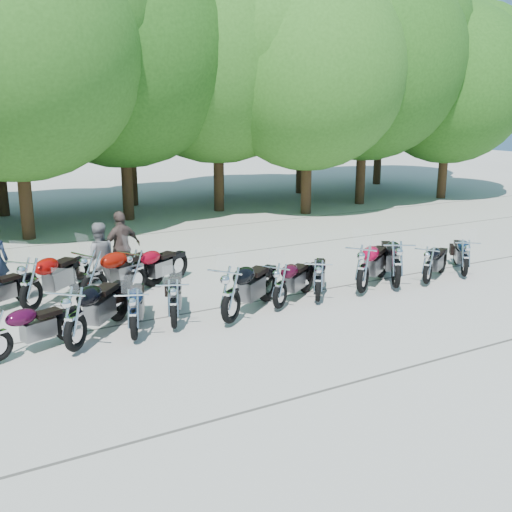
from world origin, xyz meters
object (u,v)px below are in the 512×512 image
motorcycle_9 (428,264)px  motorcycle_12 (30,283)px  motorcycle_8 (397,263)px  rider_2 (122,247)px  motorcycle_4 (231,293)px  rider_1 (99,258)px  motorcycle_14 (136,270)px  motorcycle_10 (465,257)px  motorcycle_6 (318,280)px  motorcycle_13 (93,275)px  motorcycle_1 (74,317)px  motorcycle_7 (363,268)px  motorcycle_5 (280,285)px  motorcycle_2 (134,313)px  motorcycle_3 (173,303)px

motorcycle_9 → motorcycle_12: bearing=43.1°
motorcycle_8 → rider_2: (-5.70, 3.97, 0.23)m
motorcycle_4 → rider_1: (-1.78, 3.62, 0.16)m
motorcycle_14 → rider_1: (-0.73, 0.61, 0.25)m
motorcycle_4 → motorcycle_12: (-3.50, 2.79, -0.00)m
motorcycle_8 → motorcycle_12: (-8.18, 2.55, 0.01)m
motorcycle_8 → motorcycle_10: size_ratio=1.19×
rider_1 → motorcycle_14: bearing=149.5°
motorcycle_6 → motorcycle_14: bearing=-1.5°
motorcycle_13 → rider_1: bearing=-46.4°
rider_2 → motorcycle_9: bearing=130.3°
motorcycle_1 → motorcycle_7: motorcycle_1 is taller
motorcycle_14 → motorcycle_10: bearing=-139.4°
motorcycle_5 → motorcycle_13: size_ratio=0.84×
motorcycle_9 → rider_1: bearing=34.1°
motorcycle_2 → motorcycle_8: (6.72, 0.14, 0.11)m
motorcycle_5 → motorcycle_3: bearing=56.0°
rider_1 → rider_2: rider_2 is taller
motorcycle_9 → motorcycle_10: bearing=-119.4°
motorcycle_4 → motorcycle_7: motorcycle_4 is taller
motorcycle_3 → motorcycle_14: 2.69m
motorcycle_10 → rider_2: rider_2 is taller
motorcycle_10 → rider_2: 8.99m
motorcycle_13 → motorcycle_10: bearing=-130.0°
motorcycle_1 → motorcycle_8: bearing=-137.8°
motorcycle_2 → motorcycle_12: 3.06m
motorcycle_6 → rider_2: (-3.43, 3.89, 0.36)m
rider_1 → motorcycle_9: bearing=164.5°
motorcycle_3 → motorcycle_5: bearing=-156.9°
motorcycle_3 → motorcycle_9: motorcycle_3 is taller
motorcycle_5 → rider_2: 4.58m
motorcycle_12 → motorcycle_7: bearing=-153.0°
motorcycle_2 → motorcycle_14: 3.07m
rider_2 → motorcycle_6: bearing=113.1°
motorcycle_3 → motorcycle_9: size_ratio=1.05×
motorcycle_3 → motorcycle_14: bearing=-69.0°
motorcycle_8 → rider_2: size_ratio=1.33×
motorcycle_5 → motorcycle_12: 5.47m
motorcycle_8 → motorcycle_13: 7.26m
motorcycle_1 → motorcycle_8: 7.83m
motorcycle_1 → motorcycle_12: 2.73m
motorcycle_5 → motorcycle_6: bearing=-124.6°
motorcycle_2 → rider_2: 4.24m
motorcycle_4 → motorcycle_12: 4.47m
motorcycle_5 → rider_1: 4.57m
motorcycle_9 → rider_2: (-6.66, 4.07, 0.36)m
motorcycle_14 → motorcycle_7: bearing=-149.6°
motorcycle_8 → motorcycle_12: motorcycle_12 is taller
motorcycle_4 → motorcycle_2: bearing=51.4°
motorcycle_6 → motorcycle_13: size_ratio=0.81×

